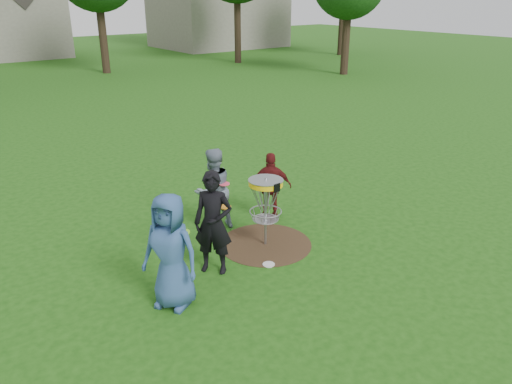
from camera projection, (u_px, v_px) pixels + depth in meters
ground at (265, 244)px, 9.72m from camera, size 100.00×100.00×0.00m
dirt_patch at (265, 244)px, 9.72m from camera, size 1.80×1.80×0.01m
player_blue at (171, 251)px, 7.52m from camera, size 0.99×1.09×1.86m
player_black at (213, 223)px, 8.47m from camera, size 0.77×0.80×1.84m
player_grey at (213, 190)px, 10.01m from camera, size 0.90×0.73×1.73m
player_maroon at (271, 186)px, 10.56m from camera, size 0.91×0.81×1.48m
disc_on_grass at (269, 264)px, 8.98m from camera, size 0.22×0.22×0.02m
disc_golf_basket at (266, 196)px, 9.34m from camera, size 0.66×0.67×1.38m
held_discs at (229, 199)px, 9.07m from camera, size 2.97×1.73×0.25m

